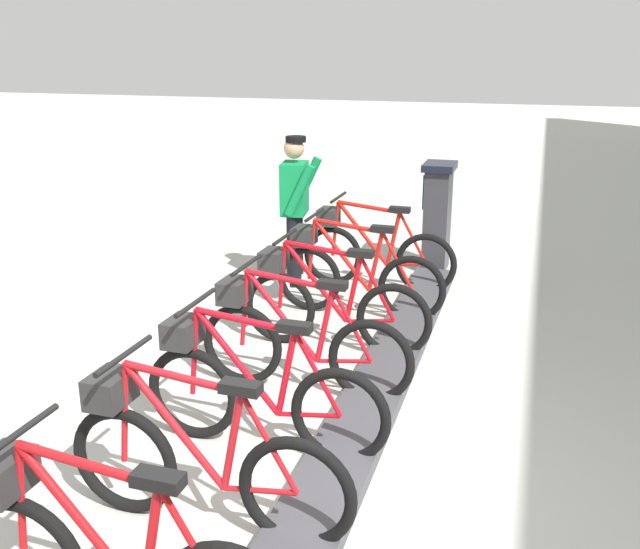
% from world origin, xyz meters
% --- Properties ---
extents(ground_plane, '(60.00, 60.00, 0.00)m').
position_xyz_m(ground_plane, '(0.00, 0.00, 0.00)').
color(ground_plane, beige).
extents(dock_rail_base, '(0.44, 9.59, 0.10)m').
position_xyz_m(dock_rail_base, '(0.00, 0.00, 0.05)').
color(dock_rail_base, '#47474C').
rests_on(dock_rail_base, ground).
extents(payment_kiosk, '(0.36, 0.52, 1.28)m').
position_xyz_m(payment_kiosk, '(0.05, -5.13, 0.67)').
color(payment_kiosk, '#38383D').
rests_on(payment_kiosk, ground).
extents(bike_docked_0, '(1.72, 0.54, 1.02)m').
position_xyz_m(bike_docked_0, '(0.62, -4.20, 0.43)').
color(bike_docked_0, black).
rests_on(bike_docked_0, ground).
extents(bike_docked_1, '(1.72, 0.54, 1.02)m').
position_xyz_m(bike_docked_1, '(0.62, -3.32, 0.43)').
color(bike_docked_1, black).
rests_on(bike_docked_1, ground).
extents(bike_docked_2, '(1.72, 0.54, 1.02)m').
position_xyz_m(bike_docked_2, '(0.62, -2.44, 0.43)').
color(bike_docked_2, black).
rests_on(bike_docked_2, ground).
extents(bike_docked_3, '(1.72, 0.54, 1.02)m').
position_xyz_m(bike_docked_3, '(0.62, -1.56, 0.43)').
color(bike_docked_3, black).
rests_on(bike_docked_3, ground).
extents(bike_docked_4, '(1.72, 0.54, 1.02)m').
position_xyz_m(bike_docked_4, '(0.62, -0.68, 0.43)').
color(bike_docked_4, black).
rests_on(bike_docked_4, ground).
extents(bike_docked_5, '(1.72, 0.54, 1.02)m').
position_xyz_m(bike_docked_5, '(0.62, 0.20, 0.43)').
color(bike_docked_5, black).
rests_on(bike_docked_5, ground).
extents(worker_near_rack, '(0.49, 0.66, 1.66)m').
position_xyz_m(worker_near_rack, '(1.46, -4.07, 0.91)').
color(worker_near_rack, white).
rests_on(worker_near_rack, ground).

